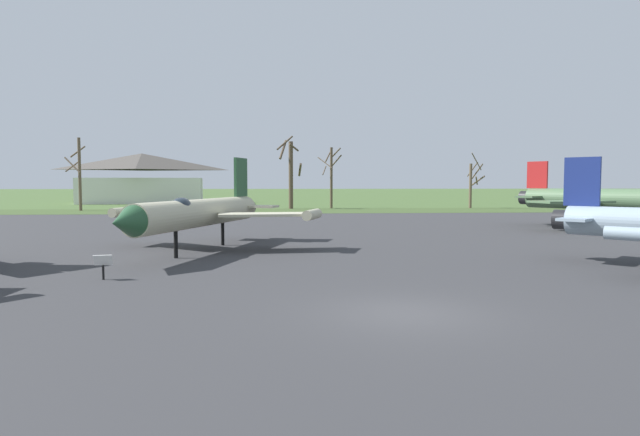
{
  "coord_description": "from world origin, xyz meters",
  "views": [
    {
      "loc": [
        -3.33,
        -13.92,
        3.48
      ],
      "look_at": [
        -0.99,
        16.28,
        1.51
      ],
      "focal_mm": 30.56,
      "sensor_mm": 36.0,
      "label": 1
    }
  ],
  "objects_px": {
    "jet_fighter_front_left": "(626,199)",
    "info_placard_rear_center": "(103,264)",
    "jet_fighter_rear_center": "(200,212)",
    "visitor_building": "(142,178)"
  },
  "relations": [
    {
      "from": "jet_fighter_front_left",
      "to": "info_placard_rear_center",
      "type": "xyz_separation_m",
      "value": [
        -31.17,
        -17.65,
        -1.69
      ]
    },
    {
      "from": "jet_fighter_front_left",
      "to": "jet_fighter_rear_center",
      "type": "relative_size",
      "value": 1.08
    },
    {
      "from": "info_placard_rear_center",
      "to": "visitor_building",
      "type": "relative_size",
      "value": 0.04
    },
    {
      "from": "jet_fighter_rear_center",
      "to": "info_placard_rear_center",
      "type": "relative_size",
      "value": 14.5
    },
    {
      "from": "jet_fighter_front_left",
      "to": "info_placard_rear_center",
      "type": "bearing_deg",
      "value": -150.48
    },
    {
      "from": "info_placard_rear_center",
      "to": "visitor_building",
      "type": "bearing_deg",
      "value": 102.64
    },
    {
      "from": "jet_fighter_front_left",
      "to": "jet_fighter_rear_center",
      "type": "distance_m",
      "value": 30.48
    },
    {
      "from": "jet_fighter_rear_center",
      "to": "info_placard_rear_center",
      "type": "bearing_deg",
      "value": -106.45
    },
    {
      "from": "jet_fighter_rear_center",
      "to": "info_placard_rear_center",
      "type": "height_order",
      "value": "jet_fighter_rear_center"
    },
    {
      "from": "jet_fighter_front_left",
      "to": "info_placard_rear_center",
      "type": "distance_m",
      "value": 35.86
    }
  ]
}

